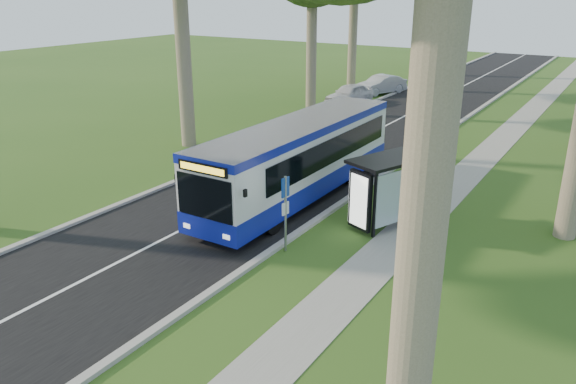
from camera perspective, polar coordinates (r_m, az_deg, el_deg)
name	(u,v)px	position (r m, az deg, el deg)	size (l,w,h in m)	color
ground	(274,251)	(17.52, -1.48, -6.03)	(120.00, 120.00, 0.00)	#31551A
road	(327,156)	(27.23, 3.97, 3.68)	(7.00, 100.00, 0.02)	black
kerb_east	(395,167)	(25.84, 10.83, 2.55)	(0.25, 100.00, 0.12)	#9E9B93
kerb_west	(267,145)	(28.96, -2.16, 4.83)	(0.25, 100.00, 0.12)	#9E9B93
centre_line	(327,156)	(27.23, 3.97, 3.70)	(0.12, 100.00, 0.01)	white
footpath	(461,179)	(25.01, 17.20, 1.27)	(1.50, 100.00, 0.02)	gray
bus	(299,159)	(21.41, 1.14, 3.34)	(2.35, 11.17, 2.96)	silver
bus_stop_sign	(285,205)	(16.92, -0.27, -1.34)	(0.09, 0.34, 2.45)	gray
bus_shelter	(388,182)	(18.82, 10.12, 1.02)	(2.40, 3.11, 2.37)	black
litter_bin	(397,189)	(21.58, 11.04, 0.29)	(0.59, 0.59, 1.04)	black
car_white	(349,94)	(39.48, 6.25, 9.85)	(1.66, 4.13, 1.41)	silver
car_silver	(381,85)	(43.76, 9.43, 10.70)	(1.47, 4.22, 1.39)	#A8ABAF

